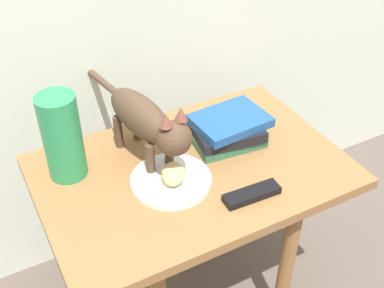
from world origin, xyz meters
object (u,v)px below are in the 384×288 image
(book_stack, at_px, (228,129))
(tv_remote, at_px, (252,194))
(bread_roll, at_px, (174,174))
(green_vase, at_px, (62,137))
(plate, at_px, (171,180))
(cat, at_px, (146,121))
(side_table, at_px, (192,190))

(book_stack, xyz_separation_m, tv_remote, (-0.07, -0.23, -0.03))
(bread_roll, xyz_separation_m, tv_remote, (0.15, -0.13, -0.03))
(green_vase, bearing_deg, plate, -35.96)
(cat, distance_m, green_vase, 0.22)
(green_vase, xyz_separation_m, tv_remote, (0.38, -0.31, -0.11))
(tv_remote, bearing_deg, side_table, 116.85)
(side_table, height_order, green_vase, green_vase)
(bread_roll, distance_m, book_stack, 0.24)
(bread_roll, height_order, tv_remote, bread_roll)
(bread_roll, bearing_deg, tv_remote, -40.84)
(side_table, relative_size, tv_remote, 5.48)
(side_table, bearing_deg, tv_remote, -65.67)
(tv_remote, bearing_deg, green_vase, 143.42)
(tv_remote, bearing_deg, cat, 125.77)
(bread_roll, distance_m, cat, 0.16)
(book_stack, relative_size, green_vase, 0.93)
(tv_remote, bearing_deg, plate, 139.35)
(bread_roll, bearing_deg, cat, 96.86)
(bread_roll, xyz_separation_m, book_stack, (0.22, 0.10, 0.00))
(cat, distance_m, book_stack, 0.25)
(bread_roll, height_order, cat, cat)
(book_stack, height_order, green_vase, green_vase)
(book_stack, height_order, tv_remote, book_stack)
(green_vase, bearing_deg, bread_roll, -37.86)
(plate, distance_m, green_vase, 0.30)
(green_vase, bearing_deg, book_stack, -9.96)
(plate, bearing_deg, bread_roll, -81.84)
(side_table, bearing_deg, cat, 137.14)
(side_table, bearing_deg, green_vase, 155.85)
(book_stack, bearing_deg, green_vase, 170.04)
(book_stack, distance_m, green_vase, 0.46)
(side_table, height_order, book_stack, book_stack)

